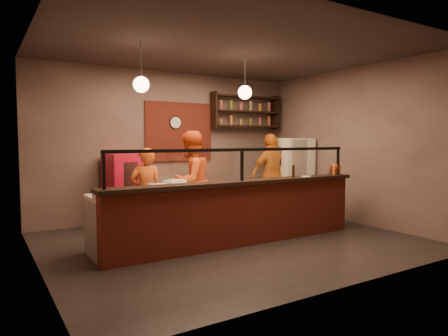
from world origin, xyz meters
TOP-DOWN VIEW (x-y plane):
  - floor at (0.00, 0.00)m, footprint 6.00×6.00m
  - ceiling at (0.00, 0.00)m, footprint 6.00×6.00m
  - wall_back at (0.00, 2.50)m, footprint 6.00×0.00m
  - wall_left at (-3.00, 0.00)m, footprint 0.00×5.00m
  - wall_right at (3.00, 0.00)m, footprint 0.00×5.00m
  - wall_front at (0.00, -2.50)m, footprint 6.00×0.00m
  - brick_patch at (0.20, 2.47)m, footprint 1.60×0.04m
  - service_counter at (0.00, -0.30)m, footprint 4.60×0.25m
  - counter_ledge at (0.00, -0.30)m, footprint 4.70×0.37m
  - worktop_cabinet at (0.00, 0.20)m, footprint 4.60×0.75m
  - worktop at (0.00, 0.20)m, footprint 4.60×0.75m
  - sneeze_guard at (0.00, -0.30)m, footprint 4.50×0.05m
  - wall_shelving at (1.90, 2.32)m, footprint 1.84×0.28m
  - wall_clock at (0.10, 2.46)m, footprint 0.30×0.04m
  - pendant_left at (-1.50, 0.20)m, footprint 0.24×0.24m
  - pendant_right at (0.40, 0.20)m, footprint 0.24×0.24m
  - cook_left at (-1.11, 1.09)m, footprint 0.62×0.45m
  - cook_mid at (-0.30, 0.95)m, footprint 1.11×1.00m
  - cook_right at (2.05, 1.50)m, footprint 1.11×0.49m
  - fridge at (2.60, 1.39)m, footprint 0.81×0.77m
  - red_cooler at (-1.21, 2.15)m, footprint 0.71×0.67m
  - pizza_dough at (0.62, 0.12)m, footprint 0.62×0.62m
  - prep_tub_a at (-1.25, 0.17)m, footprint 0.28×0.23m
  - prep_tub_b at (-0.88, 0.38)m, footprint 0.37×0.33m
  - prep_tub_c at (-2.15, -0.04)m, footprint 0.30×0.26m
  - rolling_pin at (-1.99, 0.12)m, footprint 0.35×0.23m
  - condiment_caddy at (2.20, -0.25)m, footprint 0.25×0.22m
  - pepper_mill at (1.08, -0.32)m, footprint 0.06×0.06m
  - small_plate at (1.34, -0.36)m, footprint 0.21×0.21m

SIDE VIEW (x-z plane):
  - floor at x=0.00m, z-range 0.00..0.00m
  - worktop_cabinet at x=0.00m, z-range 0.00..0.85m
  - service_counter at x=0.00m, z-range 0.00..1.00m
  - red_cooler at x=-1.21m, z-range 0.00..1.45m
  - cook_left at x=-1.11m, z-range 0.00..1.58m
  - worktop at x=0.00m, z-range 0.85..0.90m
  - fridge at x=2.60m, z-range 0.00..1.76m
  - pizza_dough at x=0.62m, z-range 0.90..0.91m
  - rolling_pin at x=-1.99m, z-range 0.90..0.96m
  - cook_right at x=2.05m, z-range 0.00..1.86m
  - cook_mid at x=-0.30m, z-range 0.00..1.89m
  - prep_tub_c at x=-2.15m, z-range 0.90..1.03m
  - prep_tub_a at x=-1.25m, z-range 0.90..1.03m
  - prep_tub_b at x=-0.88m, z-range 0.90..1.06m
  - counter_ledge at x=0.00m, z-range 1.00..1.06m
  - small_plate at x=1.34m, z-range 1.06..1.07m
  - condiment_caddy at x=2.20m, z-range 1.06..1.17m
  - pepper_mill at x=1.08m, z-range 1.06..1.28m
  - sneeze_guard at x=0.00m, z-range 1.11..1.63m
  - wall_back at x=0.00m, z-range -1.40..4.60m
  - wall_left at x=-3.00m, z-range -0.90..4.10m
  - wall_right at x=3.00m, z-range -0.90..4.10m
  - wall_front at x=0.00m, z-range -1.40..4.60m
  - brick_patch at x=0.20m, z-range 1.25..2.55m
  - wall_clock at x=0.10m, z-range 1.95..2.25m
  - wall_shelving at x=1.90m, z-range 1.98..2.83m
  - pendant_left at x=-1.50m, z-range 2.17..2.94m
  - pendant_right at x=0.40m, z-range 2.17..2.94m
  - ceiling at x=0.00m, z-range 3.20..3.20m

